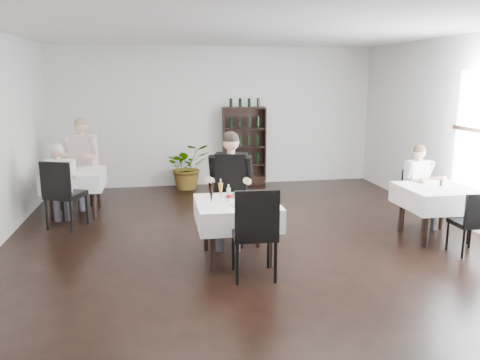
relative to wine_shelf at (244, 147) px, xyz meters
name	(u,v)px	position (x,y,z in m)	size (l,w,h in m)	color
room_shell	(260,144)	(-0.60, -4.31, 0.65)	(9.00, 9.00, 9.00)	black
wine_shelf	(244,147)	(0.00, 0.00, 0.00)	(0.90, 0.28, 1.75)	black
main_table	(237,213)	(-0.90, -4.31, -0.23)	(1.03, 1.03, 0.77)	black
left_table	(74,180)	(-3.30, -1.81, -0.23)	(0.98, 0.98, 0.77)	black
right_table	(436,197)	(2.10, -4.01, -0.23)	(0.98, 0.98, 0.77)	black
potted_tree	(188,166)	(-1.26, -0.19, -0.35)	(0.89, 0.77, 0.98)	#2B581E
main_chair_far	(227,206)	(-0.93, -3.68, -0.31)	(0.47, 0.47, 0.95)	black
main_chair_near	(255,228)	(-0.80, -5.00, -0.22)	(0.53, 0.53, 1.11)	black
left_chair_far	(82,169)	(-3.29, -0.98, -0.20)	(0.58, 0.59, 1.13)	black
left_chair_near	(62,190)	(-3.36, -2.62, -0.22)	(0.66, 0.66, 1.09)	black
right_chair_far	(415,195)	(2.11, -3.42, -0.34)	(0.53, 0.53, 0.89)	black
right_chair_near	(473,219)	(2.18, -4.74, -0.35)	(0.40, 0.40, 0.87)	black
diner_main	(230,180)	(-0.89, -3.74, 0.08)	(0.67, 0.71, 1.60)	#44434C
diner_left_far	(81,155)	(-3.26, -1.26, 0.10)	(0.71, 0.75, 1.64)	#44434C
diner_left_near	(59,178)	(-3.41, -2.44, -0.07)	(0.53, 0.55, 1.34)	#44434C
diner_right_far	(420,180)	(2.18, -3.44, -0.09)	(0.54, 0.57, 1.30)	#44434C
plate_far	(233,197)	(-0.91, -4.12, -0.06)	(0.22, 0.22, 0.07)	white
plate_near	(245,205)	(-0.84, -4.56, -0.06)	(0.34, 0.34, 0.09)	white
pilsner_dark	(211,193)	(-1.23, -4.34, 0.06)	(0.08, 0.08, 0.33)	black
pilsner_lager	(221,191)	(-1.09, -4.21, 0.04)	(0.07, 0.07, 0.28)	gold
coke_bottle	(229,195)	(-1.01, -4.32, 0.02)	(0.06, 0.06, 0.23)	silver
napkin_cutlery	(255,203)	(-0.69, -4.46, -0.07)	(0.24, 0.22, 0.02)	black
pepper_mill	(441,183)	(2.20, -3.94, -0.03)	(0.03, 0.03, 0.09)	black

